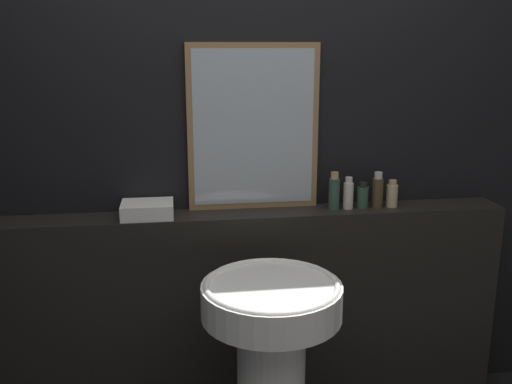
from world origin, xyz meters
TOP-DOWN VIEW (x-y plane):
  - wall_back at (0.00, 1.39)m, footprint 8.00×0.06m
  - vanity_counter at (0.00, 1.27)m, footprint 2.32×0.19m
  - pedestal_sink at (0.02, 0.77)m, footprint 0.52×0.52m
  - mirror at (0.03, 1.35)m, footprint 0.58×0.03m
  - towel_stack at (-0.43, 1.27)m, footprint 0.22×0.17m
  - shampoo_bottle at (0.39, 1.27)m, footprint 0.05×0.05m
  - conditioner_bottle at (0.45, 1.27)m, footprint 0.04×0.04m
  - lotion_bottle at (0.52, 1.27)m, footprint 0.05×0.05m
  - body_wash_bottle at (0.59, 1.27)m, footprint 0.05×0.05m
  - hand_soap_bottle at (0.66, 1.27)m, footprint 0.05×0.05m

SIDE VIEW (x-z plane):
  - vanity_counter at x=0.00m, z-range 0.00..0.97m
  - pedestal_sink at x=0.02m, z-range 0.13..0.98m
  - towel_stack at x=-0.43m, z-range 0.97..1.03m
  - lotion_bottle at x=0.52m, z-range 0.97..1.08m
  - hand_soap_bottle at x=0.66m, z-range 0.97..1.09m
  - conditioner_bottle at x=0.45m, z-range 0.97..1.11m
  - body_wash_bottle at x=0.59m, z-range 0.97..1.13m
  - shampoo_bottle at x=0.39m, z-range 0.97..1.13m
  - wall_back at x=0.00m, z-range 0.00..2.50m
  - mirror at x=0.03m, z-range 0.97..1.70m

